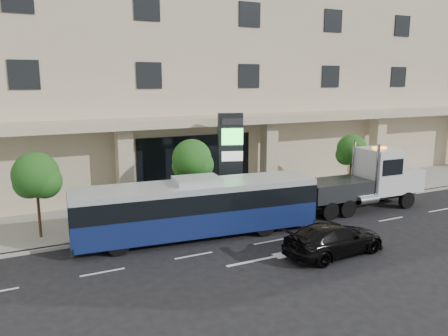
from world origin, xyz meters
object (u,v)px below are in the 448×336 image
(city_bus, at_px, (197,207))
(black_sedan, at_px, (334,239))
(tow_truck, at_px, (367,181))
(signage_pylon, at_px, (230,161))

(city_bus, bearing_deg, black_sedan, -40.00)
(tow_truck, height_order, signage_pylon, signage_pylon)
(tow_truck, distance_m, signage_pylon, 8.44)
(city_bus, bearing_deg, signage_pylon, 48.39)
(black_sedan, xyz_separation_m, signage_pylon, (-1.22, 7.95, 2.33))
(city_bus, height_order, tow_truck, tow_truck)
(city_bus, relative_size, tow_truck, 1.35)
(black_sedan, bearing_deg, city_bus, 40.10)
(tow_truck, bearing_deg, black_sedan, -141.03)
(city_bus, height_order, signage_pylon, signage_pylon)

